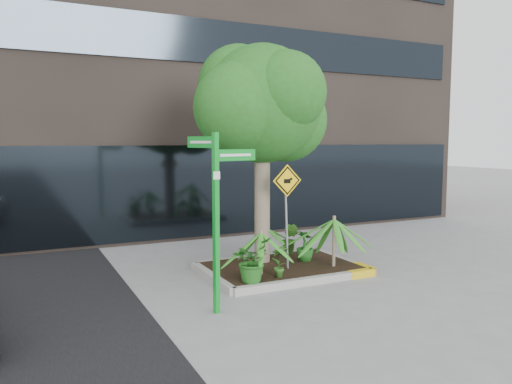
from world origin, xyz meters
name	(u,v)px	position (x,y,z in m)	size (l,w,h in m)	color
ground	(280,276)	(0.00, 0.00, 0.00)	(80.00, 80.00, 0.00)	gray
building	(177,7)	(0.50, 8.50, 7.50)	(18.00, 8.00, 15.00)	#2D2621
planter	(283,267)	(0.23, 0.27, 0.10)	(3.35, 2.36, 0.15)	#9E9E99
tree	(262,104)	(-0.01, 0.82, 3.61)	(3.30, 2.92, 4.95)	gray
palm_front	(334,219)	(1.17, -0.26, 1.17)	(1.22, 1.22, 1.36)	gray
palm_left	(261,233)	(-0.51, -0.15, 0.99)	(1.01, 1.01, 1.12)	gray
palm_back	(268,229)	(0.34, 1.20, 0.78)	(0.76, 0.76, 0.85)	gray
shrub_a	(251,260)	(-0.92, -0.55, 0.56)	(0.74, 0.74, 0.83)	#1F5D1A
shrub_b	(305,245)	(0.88, 0.43, 0.49)	(0.39, 0.39, 0.69)	#21651E
shrub_c	(279,261)	(-0.29, -0.51, 0.48)	(0.34, 0.34, 0.65)	#2F661F
shrub_d	(290,239)	(0.91, 1.15, 0.52)	(0.41, 0.41, 0.74)	#2C601B
street_sign_post	(217,202)	(-1.96, -1.43, 1.83)	(1.00, 0.86, 2.96)	#0E9B26
cattle_sign	(287,198)	(0.19, 0.05, 1.63)	(0.67, 0.18, 2.19)	slate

